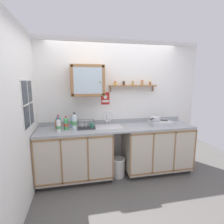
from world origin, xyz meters
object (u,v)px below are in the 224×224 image
at_px(bottle_juice_amber_2, 58,123).
at_px(bottle_water_blue_3, 72,122).
at_px(dish_rack, 86,126).
at_px(saucepan, 155,118).
at_px(mug, 92,125).
at_px(bottle_opaque_white_5, 59,126).
at_px(wall_cabinet, 87,81).
at_px(sink, 108,127).
at_px(hot_plate_stove, 160,123).
at_px(bottle_soda_green_1, 66,124).
at_px(bottle_detergent_teal_0, 59,123).
at_px(bottle_water_clear_4, 75,122).
at_px(warning_sign, 105,99).
at_px(trash_bin, 118,167).

bearing_deg(bottle_juice_amber_2, bottle_water_blue_3, 1.77).
bearing_deg(bottle_juice_amber_2, dish_rack, -10.18).
height_order(saucepan, bottle_juice_amber_2, bottle_juice_amber_2).
distance_m(bottle_juice_amber_2, mug, 0.61).
distance_m(bottle_opaque_white_5, wall_cabinet, 0.94).
xyz_separation_m(sink, hot_plate_stove, (1.03, -0.03, 0.04)).
distance_m(sink, hot_plate_stove, 1.03).
distance_m(bottle_soda_green_1, bottle_juice_amber_2, 0.17).
height_order(hot_plate_stove, bottle_detergent_teal_0, bottle_detergent_teal_0).
bearing_deg(bottle_water_clear_4, warning_sign, 29.21).
xyz_separation_m(sink, warning_sign, (-0.00, 0.27, 0.51)).
xyz_separation_m(bottle_opaque_white_5, trash_bin, (1.04, 0.05, -0.87)).
distance_m(bottle_opaque_white_5, dish_rack, 0.48).
xyz_separation_m(hot_plate_stove, bottle_detergent_teal_0, (-1.91, -0.02, 0.09)).
relative_size(bottle_juice_amber_2, bottle_water_blue_3, 0.98).
distance_m(bottle_detergent_teal_0, trash_bin, 1.38).
relative_size(sink, bottle_soda_green_1, 2.15).
height_order(sink, warning_sign, warning_sign).
height_order(bottle_water_blue_3, warning_sign, warning_sign).
distance_m(bottle_water_blue_3, warning_sign, 0.78).
relative_size(saucepan, bottle_water_clear_4, 0.95).
bearing_deg(hot_plate_stove, sink, 178.11).
bearing_deg(bottle_opaque_white_5, bottle_detergent_teal_0, 94.21).
bearing_deg(bottle_water_blue_3, bottle_juice_amber_2, -178.23).
relative_size(saucepan, wall_cabinet, 0.48).
distance_m(bottle_soda_green_1, dish_rack, 0.35).
xyz_separation_m(saucepan, bottle_juice_amber_2, (-1.84, 0.08, -0.02)).
bearing_deg(trash_bin, bottle_water_clear_4, 177.15).
bearing_deg(hot_plate_stove, bottle_juice_amber_2, 177.04).
distance_m(bottle_juice_amber_2, bottle_water_clear_4, 0.33).
xyz_separation_m(mug, wall_cabinet, (-0.05, 0.13, 0.80)).
bearing_deg(sink, trash_bin, -31.75).
xyz_separation_m(bottle_juice_amber_2, dish_rack, (0.49, -0.09, -0.06)).
xyz_separation_m(bottle_water_blue_3, trash_bin, (0.83, -0.18, -0.87)).
bearing_deg(wall_cabinet, bottle_water_clear_4, -143.78).
bearing_deg(sink, bottle_water_blue_3, 173.51).
relative_size(saucepan, warning_sign, 1.21).
bearing_deg(bottle_soda_green_1, bottle_juice_amber_2, 152.47).
bearing_deg(bottle_juice_amber_2, wall_cabinet, 5.00).
height_order(bottle_water_clear_4, wall_cabinet, wall_cabinet).
xyz_separation_m(bottle_detergent_teal_0, mug, (0.57, 0.04, -0.08)).
relative_size(sink, bottle_water_blue_3, 2.24).
distance_m(hot_plate_stove, warning_sign, 1.17).
bearing_deg(saucepan, sink, 179.31).
bearing_deg(bottle_opaque_white_5, bottle_juice_amber_2, 99.23).
relative_size(bottle_detergent_teal_0, bottle_juice_amber_2, 1.23).
bearing_deg(dish_rack, mug, 4.34).
bearing_deg(dish_rack, sink, 3.15).
bearing_deg(bottle_opaque_white_5, warning_sign, 26.03).
bearing_deg(bottle_detergent_teal_0, saucepan, 1.35).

